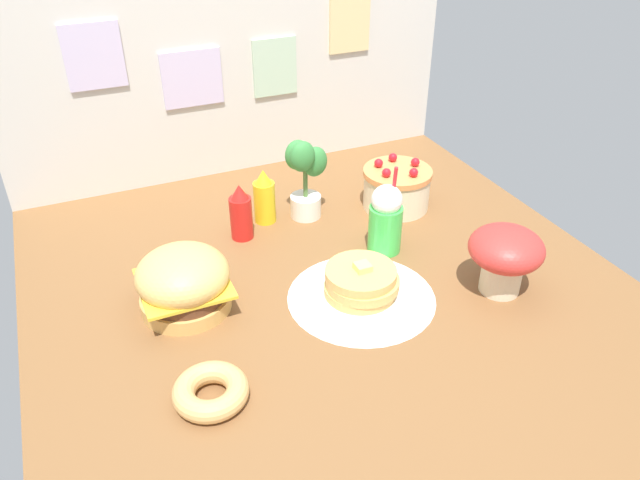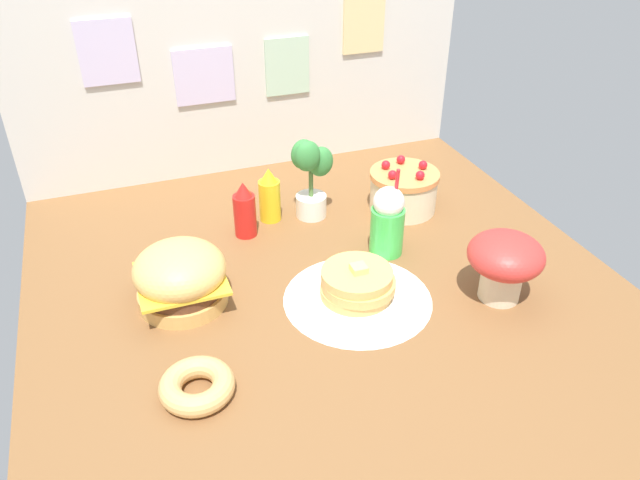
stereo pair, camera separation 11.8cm
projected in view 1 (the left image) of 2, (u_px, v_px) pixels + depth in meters
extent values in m
cube|color=brown|center=(330.00, 288.00, 2.16)|extent=(2.02, 2.06, 0.02)
cube|color=beige|center=(234.00, 78.00, 2.71)|extent=(2.02, 0.03, 0.87)
cube|color=silver|center=(94.00, 56.00, 2.41)|extent=(0.23, 0.01, 0.26)
cube|color=silver|center=(192.00, 79.00, 2.61)|extent=(0.26, 0.01, 0.24)
cube|color=#B2D1B2|center=(275.00, 67.00, 2.74)|extent=(0.20, 0.01, 0.25)
cube|color=beige|center=(350.00, 25.00, 2.78)|extent=(0.20, 0.01, 0.24)
cylinder|color=white|center=(361.00, 297.00, 2.10)|extent=(0.50, 0.50, 0.00)
cylinder|color=#DBA859|center=(186.00, 301.00, 2.05)|extent=(0.30, 0.30, 0.05)
cylinder|color=#59331E|center=(185.00, 290.00, 2.02)|extent=(0.27, 0.27, 0.04)
cube|color=yellow|center=(184.00, 283.00, 2.01)|extent=(0.28, 0.28, 0.01)
ellipsoid|color=#E5B260|center=(182.00, 275.00, 1.99)|extent=(0.30, 0.30, 0.17)
cylinder|color=white|center=(361.00, 295.00, 2.09)|extent=(0.39, 0.39, 0.02)
cylinder|color=#E0AD5B|center=(360.00, 289.00, 2.08)|extent=(0.24, 0.24, 0.03)
cylinder|color=#E0AD5B|center=(363.00, 282.00, 2.06)|extent=(0.25, 0.25, 0.03)
cylinder|color=#E0AD5B|center=(361.00, 274.00, 2.05)|extent=(0.24, 0.24, 0.03)
cube|color=#F7E072|center=(363.00, 267.00, 2.03)|extent=(0.05, 0.05, 0.02)
cylinder|color=beige|center=(396.00, 191.00, 2.59)|extent=(0.28, 0.28, 0.15)
cylinder|color=#EA8C4C|center=(398.00, 172.00, 2.54)|extent=(0.29, 0.29, 0.02)
sphere|color=red|center=(415.00, 162.00, 2.56)|extent=(0.04, 0.04, 0.04)
sphere|color=red|center=(393.00, 157.00, 2.60)|extent=(0.04, 0.04, 0.04)
sphere|color=red|center=(379.00, 163.00, 2.55)|extent=(0.04, 0.04, 0.04)
sphere|color=red|center=(386.00, 173.00, 2.48)|extent=(0.04, 0.04, 0.04)
sphere|color=red|center=(414.00, 172.00, 2.48)|extent=(0.04, 0.04, 0.04)
cylinder|color=red|center=(241.00, 218.00, 2.38)|extent=(0.09, 0.09, 0.17)
cone|color=red|center=(239.00, 192.00, 2.32)|extent=(0.07, 0.07, 0.06)
cylinder|color=yellow|center=(265.00, 202.00, 2.48)|extent=(0.09, 0.09, 0.17)
cone|color=yellow|center=(263.00, 177.00, 2.42)|extent=(0.07, 0.07, 0.06)
cylinder|color=green|center=(385.00, 229.00, 2.30)|extent=(0.13, 0.13, 0.18)
sphere|color=white|center=(387.00, 200.00, 2.24)|extent=(0.11, 0.11, 0.11)
cylinder|color=red|center=(394.00, 189.00, 2.22)|extent=(0.01, 0.03, 0.18)
torus|color=tan|center=(211.00, 391.00, 1.70)|extent=(0.21, 0.21, 0.06)
torus|color=pink|center=(211.00, 390.00, 1.70)|extent=(0.20, 0.20, 0.05)
cylinder|color=white|center=(306.00, 206.00, 2.54)|extent=(0.13, 0.13, 0.09)
cylinder|color=#4C7238|center=(305.00, 179.00, 2.47)|extent=(0.02, 0.02, 0.16)
ellipsoid|color=#38843D|center=(315.00, 162.00, 2.45)|extent=(0.10, 0.07, 0.13)
ellipsoid|color=#38843D|center=(297.00, 155.00, 2.44)|extent=(0.10, 0.07, 0.13)
ellipsoid|color=#38843D|center=(302.00, 157.00, 2.38)|extent=(0.10, 0.07, 0.13)
cylinder|color=beige|center=(501.00, 276.00, 2.11)|extent=(0.14, 0.14, 0.11)
ellipsoid|color=red|center=(506.00, 248.00, 2.05)|extent=(0.25, 0.25, 0.14)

